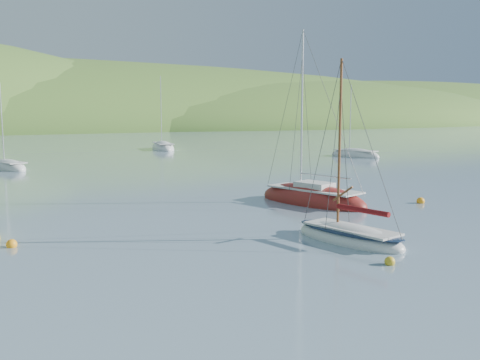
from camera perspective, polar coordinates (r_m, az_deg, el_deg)
name	(u,v)px	position (r m, az deg, el deg)	size (l,w,h in m)	color
ground	(289,275)	(19.53, 5.20, -10.03)	(700.00, 700.00, 0.00)	gray
daysailer_white	(349,237)	(24.62, 11.58, -5.95)	(3.43, 6.00, 8.70)	white
sloop_red	(312,200)	(33.94, 7.72, -2.12)	(5.09, 8.36, 11.69)	maroon
distant_sloop_a	(8,168)	(57.50, -23.52, 1.23)	(4.39, 6.85, 9.22)	white
distant_sloop_b	(163,148)	(79.27, -8.22, 3.37)	(3.84, 8.43, 11.61)	white
distant_sloop_d	(355,155)	(68.09, 12.16, 2.58)	(4.51, 7.16, 9.64)	white
mooring_buoys	(300,224)	(27.40, 6.41, -4.64)	(24.33, 10.13, 0.51)	gold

